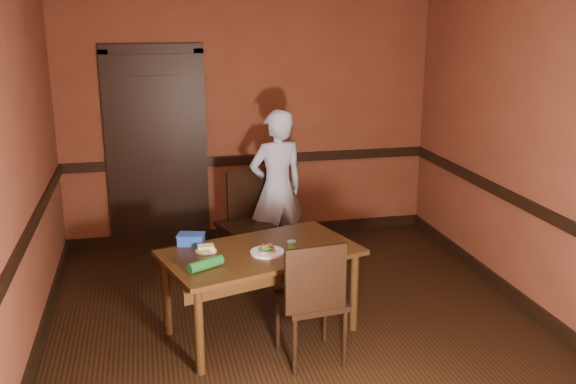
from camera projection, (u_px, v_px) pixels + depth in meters
name	position (u px, v px, depth m)	size (l,w,h in m)	color
floor	(297.00, 329.00, 5.17)	(4.00, 4.50, 0.01)	black
wall_back	(250.00, 118.00, 6.91)	(4.00, 0.02, 2.70)	brown
wall_front	(423.00, 288.00, 2.69)	(4.00, 0.02, 2.70)	brown
wall_left	(14.00, 181.00, 4.38)	(0.02, 4.50, 2.70)	brown
wall_right	(537.00, 153.00, 5.22)	(0.02, 4.50, 2.70)	brown
dado_back	(250.00, 159.00, 7.02)	(4.00, 0.03, 0.10)	black
dado_left	(24.00, 243.00, 4.51)	(0.03, 4.50, 0.10)	black
dado_right	(529.00, 206.00, 5.34)	(0.03, 4.50, 0.10)	black
baseboard_back	(252.00, 232.00, 7.25)	(4.00, 0.03, 0.12)	black
baseboard_left	(37.00, 349.00, 4.74)	(0.03, 4.50, 0.12)	black
baseboard_right	(519.00, 298.00, 5.57)	(0.03, 4.50, 0.12)	black
door	(157.00, 147.00, 6.74)	(1.05, 0.07, 2.20)	black
dining_table	(261.00, 292.00, 5.03)	(1.47, 0.83, 0.69)	#341F0D
chair_far	(245.00, 224.00, 6.18)	(0.46, 0.46, 0.98)	black
chair_near	(311.00, 298.00, 4.62)	(0.44, 0.44, 0.94)	black
person	(277.00, 189.00, 6.30)	(0.57, 0.37, 1.57)	silver
sandwich_plate	(267.00, 251.00, 4.88)	(0.26, 0.26, 0.06)	white
sauce_jar	(292.00, 246.00, 4.91)	(0.07, 0.07, 0.08)	#5B9A43
cheese_saucer	(206.00, 249.00, 4.91)	(0.16, 0.16, 0.05)	white
food_tub	(191.00, 239.00, 5.05)	(0.24, 0.19, 0.09)	blue
wrapped_veg	(205.00, 264.00, 4.57)	(0.08, 0.08, 0.28)	#18551F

